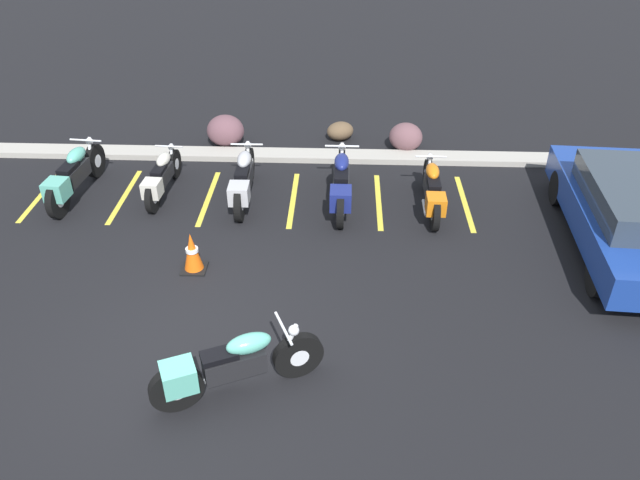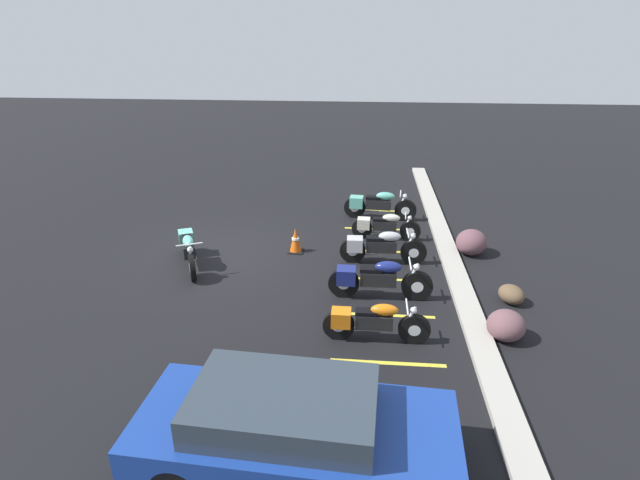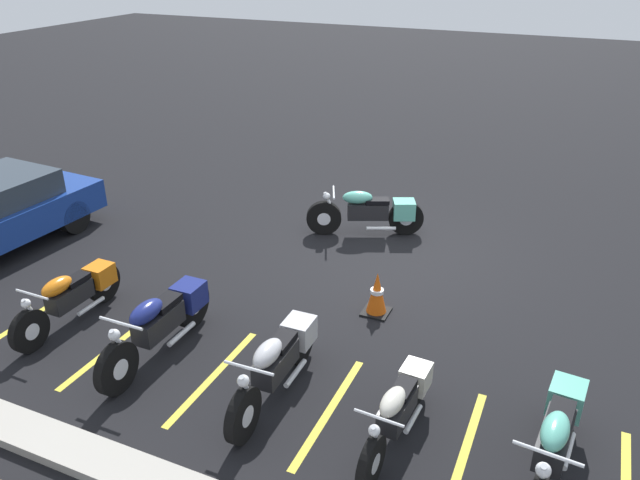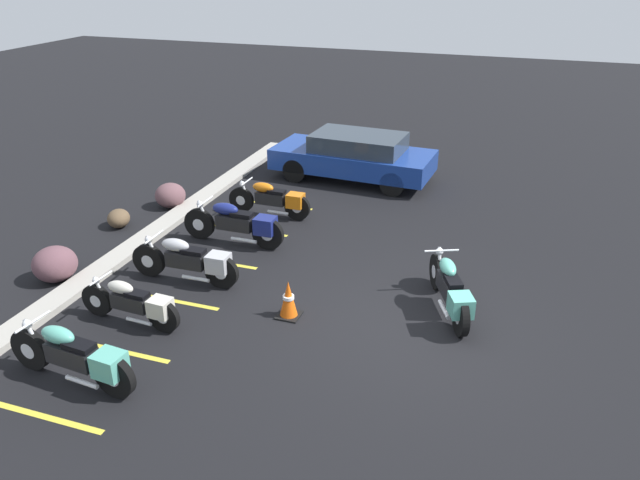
# 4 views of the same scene
# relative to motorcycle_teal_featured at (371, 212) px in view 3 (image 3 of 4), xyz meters

# --- Properties ---
(ground) EXTENTS (60.00, 60.00, 0.00)m
(ground) POSITION_rel_motorcycle_teal_featured_xyz_m (-0.69, 0.67, -0.47)
(ground) COLOR black
(motorcycle_teal_featured) EXTENTS (2.09, 1.07, 0.88)m
(motorcycle_teal_featured) POSITION_rel_motorcycle_teal_featured_xyz_m (0.00, 0.00, 0.00)
(motorcycle_teal_featured) COLOR black
(motorcycle_teal_featured) RESTS_ON ground
(parked_bike_0) EXTENTS (0.64, 2.27, 0.89)m
(parked_bike_0) POSITION_rel_motorcycle_teal_featured_xyz_m (-3.75, 4.80, 0.01)
(parked_bike_0) COLOR black
(parked_bike_0) RESTS_ON ground
(parked_bike_1) EXTENTS (0.55, 1.95, 0.77)m
(parked_bike_1) POSITION_rel_motorcycle_teal_featured_xyz_m (-2.11, 4.95, -0.06)
(parked_bike_1) COLOR black
(parked_bike_1) RESTS_ON ground
(parked_bike_2) EXTENTS (0.62, 2.21, 0.87)m
(parked_bike_2) POSITION_rel_motorcycle_teal_featured_xyz_m (-0.51, 4.81, -0.00)
(parked_bike_2) COLOR black
(parked_bike_2) RESTS_ON ground
(parked_bike_3) EXTENTS (0.65, 2.31, 0.91)m
(parked_bike_3) POSITION_rel_motorcycle_teal_featured_xyz_m (1.31, 4.69, 0.02)
(parked_bike_3) COLOR black
(parked_bike_3) RESTS_ON ground
(parked_bike_4) EXTENTS (0.58, 2.06, 0.81)m
(parked_bike_4) POSITION_rel_motorcycle_teal_featured_xyz_m (2.98, 4.58, -0.03)
(parked_bike_4) COLOR black
(parked_bike_4) RESTS_ON ground
(traffic_cone) EXTENTS (0.40, 0.40, 0.68)m
(traffic_cone) POSITION_rel_motorcycle_teal_featured_xyz_m (-1.03, 2.60, -0.14)
(traffic_cone) COLOR black
(traffic_cone) RESTS_ON ground
(stall_line_1) EXTENTS (0.10, 2.10, 0.00)m
(stall_line_1) POSITION_rel_motorcycle_teal_featured_xyz_m (-2.87, 4.90, -0.46)
(stall_line_1) COLOR gold
(stall_line_1) RESTS_ON ground
(stall_line_2) EXTENTS (0.10, 2.10, 0.00)m
(stall_line_2) POSITION_rel_motorcycle_teal_featured_xyz_m (-1.24, 4.90, -0.46)
(stall_line_2) COLOR gold
(stall_line_2) RESTS_ON ground
(stall_line_3) EXTENTS (0.10, 2.10, 0.00)m
(stall_line_3) POSITION_rel_motorcycle_teal_featured_xyz_m (0.40, 4.90, -0.46)
(stall_line_3) COLOR gold
(stall_line_3) RESTS_ON ground
(stall_line_4) EXTENTS (0.10, 2.10, 0.00)m
(stall_line_4) POSITION_rel_motorcycle_teal_featured_xyz_m (2.04, 4.90, -0.46)
(stall_line_4) COLOR gold
(stall_line_4) RESTS_ON ground
(stall_line_5) EXTENTS (0.10, 2.10, 0.00)m
(stall_line_5) POSITION_rel_motorcycle_teal_featured_xyz_m (3.67, 4.90, -0.46)
(stall_line_5) COLOR gold
(stall_line_5) RESTS_ON ground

